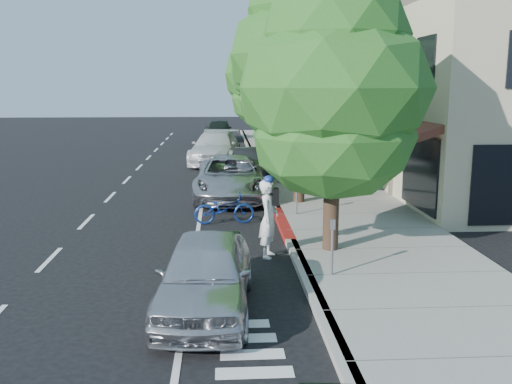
{
  "coord_description": "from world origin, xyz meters",
  "views": [
    {
      "loc": [
        -1.87,
        -15.99,
        4.34
      ],
      "look_at": [
        -0.91,
        -0.37,
        1.35
      ],
      "focal_mm": 40.0,
      "sensor_mm": 36.0,
      "label": 1
    }
  ],
  "objects": [
    {
      "name": "curb_red_segment",
      "position": [
        0.0,
        1.0,
        0.07
      ],
      "size": [
        0.32,
        4.0,
        0.15
      ],
      "primitive_type": "cube",
      "color": "maroon",
      "rests_on": "ground"
    },
    {
      "name": "sidewalk",
      "position": [
        2.3,
        8.0,
        0.07
      ],
      "size": [
        4.6,
        56.0,
        0.15
      ],
      "primitive_type": "cube",
      "color": "gray",
      "rests_on": "ground"
    },
    {
      "name": "street_tree_3",
      "position": [
        0.9,
        16.0,
        4.76
      ],
      "size": [
        5.31,
        5.31,
        7.89
      ],
      "color": "black",
      "rests_on": "ground"
    },
    {
      "name": "street_tree_1",
      "position": [
        0.9,
        4.0,
        5.16
      ],
      "size": [
        5.08,
        5.08,
        8.35
      ],
      "color": "black",
      "rests_on": "ground"
    },
    {
      "name": "silver_suv",
      "position": [
        -1.52,
        5.5,
        0.8
      ],
      "size": [
        2.82,
        5.82,
        1.6
      ],
      "primitive_type": "imported",
      "rotation": [
        0.0,
        0.0,
        -0.03
      ],
      "color": "#B6B6BB",
      "rests_on": "ground"
    },
    {
      "name": "near_car_a",
      "position": [
        -2.2,
        -5.5,
        0.74
      ],
      "size": [
        2.04,
        4.43,
        1.47
      ],
      "primitive_type": "imported",
      "rotation": [
        0.0,
        0.0,
        -0.07
      ],
      "color": "silver",
      "rests_on": "ground"
    },
    {
      "name": "street_tree_5",
      "position": [
        0.9,
        28.0,
        4.31
      ],
      "size": [
        4.67,
        4.67,
        7.1
      ],
      "color": "black",
      "rests_on": "ground"
    },
    {
      "name": "curb",
      "position": [
        0.0,
        8.0,
        0.07
      ],
      "size": [
        0.3,
        56.0,
        0.15
      ],
      "primitive_type": "cube",
      "color": "#9E998E",
      "rests_on": "ground"
    },
    {
      "name": "white_pickup",
      "position": [
        -2.2,
        15.34,
        0.86
      ],
      "size": [
        3.13,
        6.16,
        1.71
      ],
      "primitive_type": "imported",
      "rotation": [
        0.0,
        0.0,
        -0.13
      ],
      "color": "silver",
      "rests_on": "ground"
    },
    {
      "name": "street_tree_0",
      "position": [
        0.9,
        -2.0,
        4.14
      ],
      "size": [
        4.82,
        4.82,
        6.92
      ],
      "color": "black",
      "rests_on": "ground"
    },
    {
      "name": "ground",
      "position": [
        0.0,
        0.0,
        0.0
      ],
      "size": [
        120.0,
        120.0,
        0.0
      ],
      "primitive_type": "plane",
      "color": "black",
      "rests_on": "ground"
    },
    {
      "name": "pedestrian",
      "position": [
        2.3,
        11.99,
        1.09
      ],
      "size": [
        1.15,
        1.1,
        1.88
      ],
      "primitive_type": "imported",
      "rotation": [
        0.0,
        0.0,
        3.73
      ],
      "color": "black",
      "rests_on": "sidewalk"
    },
    {
      "name": "cyclist",
      "position": [
        -0.7,
        -2.1,
        0.99
      ],
      "size": [
        0.66,
        0.83,
        1.98
      ],
      "primitive_type": "imported",
      "rotation": [
        0.0,
        0.0,
        1.28
      ],
      "color": "white",
      "rests_on": "ground"
    },
    {
      "name": "street_tree_4",
      "position": [
        0.9,
        22.0,
        4.39
      ],
      "size": [
        4.62,
        4.62,
        7.19
      ],
      "color": "black",
      "rests_on": "ground"
    },
    {
      "name": "dark_sedan",
      "position": [
        -0.5,
        9.69,
        0.72
      ],
      "size": [
        1.76,
        4.44,
        1.44
      ],
      "primitive_type": "imported",
      "rotation": [
        0.0,
        0.0,
        -0.06
      ],
      "color": "black",
      "rests_on": "ground"
    },
    {
      "name": "dark_suv_far",
      "position": [
        -2.06,
        28.0,
        0.83
      ],
      "size": [
        2.08,
        4.93,
        1.66
      ],
      "primitive_type": "imported",
      "rotation": [
        0.0,
        0.0,
        -0.02
      ],
      "color": "black",
      "rests_on": "ground"
    },
    {
      "name": "bicycle",
      "position": [
        -1.8,
        1.45,
        0.49
      ],
      "size": [
        1.91,
        0.78,
        0.98
      ],
      "primitive_type": "imported",
      "rotation": [
        0.0,
        0.0,
        1.64
      ],
      "color": "navy",
      "rests_on": "ground"
    },
    {
      "name": "storefront_building",
      "position": [
        9.6,
        18.0,
        3.5
      ],
      "size": [
        10.0,
        36.0,
        7.0
      ],
      "primitive_type": "cube",
      "color": "#BEB592",
      "rests_on": "ground"
    },
    {
      "name": "street_tree_2",
      "position": [
        0.9,
        10.0,
        4.85
      ],
      "size": [
        4.78,
        4.78,
        7.85
      ],
      "color": "black",
      "rests_on": "ground"
    }
  ]
}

